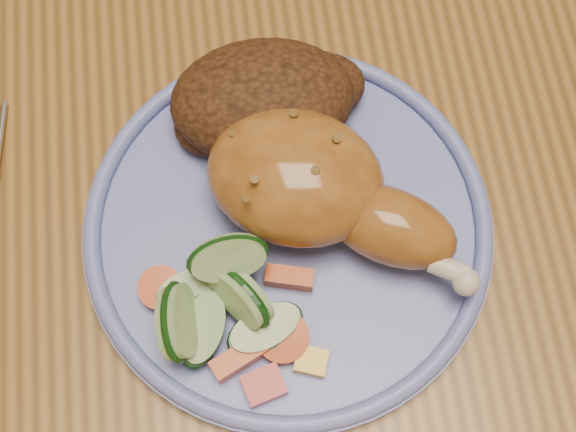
{
  "coord_description": "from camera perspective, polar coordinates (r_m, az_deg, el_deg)",
  "views": [
    {
      "loc": [
        -0.12,
        -0.27,
        1.2
      ],
      "look_at": [
        -0.1,
        -0.11,
        0.78
      ],
      "focal_mm": 50.0,
      "sensor_mm": 36.0,
      "label": 1
    }
  ],
  "objects": [
    {
      "name": "dining_table",
      "position": [
        0.61,
        8.37,
        6.7
      ],
      "size": [
        0.9,
        1.4,
        0.75
      ],
      "color": "olive",
      "rests_on": "ground"
    },
    {
      "name": "plate",
      "position": [
        0.47,
        0.0,
        -0.93
      ],
      "size": [
        0.24,
        0.24,
        0.01
      ],
      "primitive_type": "cylinder",
      "color": "#6673BE",
      "rests_on": "dining_table"
    },
    {
      "name": "rice_pilaf",
      "position": [
        0.48,
        -1.55,
        8.27
      ],
      "size": [
        0.12,
        0.08,
        0.05
      ],
      "color": "#422510",
      "rests_on": "plate"
    },
    {
      "name": "ground",
      "position": [
        1.23,
        4.12,
        -8.01
      ],
      "size": [
        4.0,
        4.0,
        0.0
      ],
      "primitive_type": "plane",
      "color": "brown",
      "rests_on": "ground"
    },
    {
      "name": "chicken_leg",
      "position": [
        0.44,
        2.15,
        1.95
      ],
      "size": [
        0.15,
        0.14,
        0.05
      ],
      "color": "#A26122",
      "rests_on": "plate"
    },
    {
      "name": "vegetable_pile",
      "position": [
        0.44,
        -4.67,
        -6.54
      ],
      "size": [
        0.1,
        0.1,
        0.05
      ],
      "color": "#A50A05",
      "rests_on": "plate"
    },
    {
      "name": "plate_rim",
      "position": [
        0.46,
        0.0,
        -0.45
      ],
      "size": [
        0.24,
        0.24,
        0.01
      ],
      "primitive_type": "torus",
      "color": "#6673BE",
      "rests_on": "plate"
    }
  ]
}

